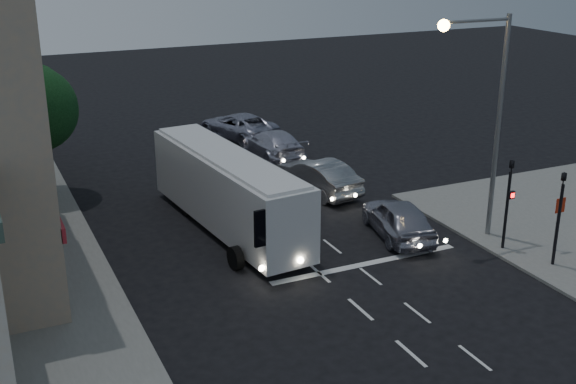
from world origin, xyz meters
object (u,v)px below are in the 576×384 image
traffic_signal_main (509,194)px  regulatory_sign (558,215)px  car_sedan_a (317,176)px  car_sedan_b (273,144)px  traffic_signal_side (560,207)px  street_tree (34,105)px  tour_bus (228,189)px  streetlight (487,103)px  car_sedan_c (238,126)px  car_suv (398,218)px

traffic_signal_main → regulatory_sign: size_ratio=1.86×
car_sedan_a → traffic_signal_main: (3.61, -9.26, 1.58)m
car_sedan_b → traffic_signal_side: bearing=102.5°
car_sedan_a → street_tree: 13.68m
regulatory_sign → tour_bus: bearing=144.4°
traffic_signal_main → streetlight: 3.61m
streetlight → car_sedan_c: bearing=99.5°
tour_bus → streetlight: streetlight is taller
regulatory_sign → streetlight: (-1.96, 2.44, 4.14)m
car_sedan_a → regulatory_sign: 11.59m
car_sedan_c → traffic_signal_main: (3.43, -20.33, 1.64)m
car_sedan_c → streetlight: bearing=82.0°
car_suv → street_tree: bearing=-29.8°
tour_bus → regulatory_sign: tour_bus is taller
traffic_signal_main → street_tree: 21.38m
traffic_signal_main → streetlight: (-0.26, 1.42, 3.31)m
traffic_signal_side → car_sedan_c: bearing=100.5°
car_sedan_c → car_sedan_b: bearing=75.8°
traffic_signal_side → streetlight: streetlight is taller
car_sedan_b → regulatory_sign: size_ratio=2.46×
regulatory_sign → streetlight: bearing=128.7°
streetlight → street_tree: size_ratio=1.45×
tour_bus → traffic_signal_side: 13.17m
car_suv → streetlight: 5.87m
car_suv → car_sedan_a: size_ratio=0.93×
regulatory_sign → car_suv: bearing=139.4°
car_sedan_a → car_suv: bearing=84.8°
car_sedan_a → traffic_signal_main: 10.06m
streetlight → car_suv: bearing=149.9°
streetlight → traffic_signal_main: bearing=-79.8°
car_suv → car_sedan_a: (-0.60, 6.23, 0.03)m
car_sedan_a → streetlight: bearing=102.5°
traffic_signal_main → street_tree: bearing=138.0°
car_sedan_c → traffic_signal_side: traffic_signal_side is taller
car_sedan_c → traffic_signal_main: traffic_signal_main is taller
car_suv → car_sedan_b: (-0.14, 12.58, -0.02)m
tour_bus → traffic_signal_main: bearing=-41.8°
car_suv → car_sedan_a: bearing=-73.1°
car_sedan_a → car_sedan_b: bearing=-104.8°
street_tree → traffic_signal_side: bearing=-44.5°
tour_bus → traffic_signal_main: traffic_signal_main is taller
car_suv → streetlight: size_ratio=0.52×
car_sedan_b → traffic_signal_side: size_ratio=1.32×
tour_bus → streetlight: bearing=-36.3°
car_sedan_a → traffic_signal_side: bearing=100.3°
car_sedan_c → street_tree: bearing=8.7°
car_sedan_b → traffic_signal_side: (3.86, -17.58, 1.63)m
tour_bus → car_sedan_c: size_ratio=1.99×
car_sedan_a → car_sedan_b: size_ratio=0.94×
car_sedan_b → regulatory_sign: bearing=106.4°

